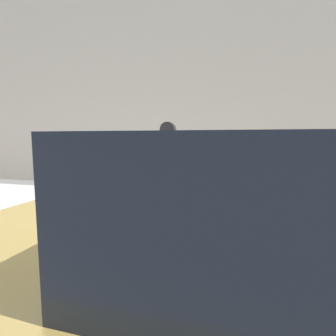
{
  "coord_description": "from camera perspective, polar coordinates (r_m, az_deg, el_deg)",
  "views": [
    {
      "loc": [
        1.32,
        -1.93,
        1.35
      ],
      "look_at": [
        0.47,
        1.06,
        0.99
      ],
      "focal_mm": 28.0,
      "sensor_mm": 36.0,
      "label": 1
    }
  ],
  "objects": [
    {
      "name": "parking_meter",
      "position": [
        3.12,
        -0.0,
        1.01
      ],
      "size": [
        0.18,
        0.12,
        1.42
      ],
      "color": "slate",
      "rests_on": "sidewalk"
    },
    {
      "name": "sidewalk",
      "position": [
        4.52,
        -1.81,
        -10.04
      ],
      "size": [
        24.0,
        2.8,
        0.11
      ],
      "color": "#BCB7AD",
      "rests_on": "ground_plane"
    },
    {
      "name": "building_facade",
      "position": [
        7.15,
        5.15,
        18.11
      ],
      "size": [
        24.0,
        0.3,
        5.57
      ],
      "color": "beige",
      "rests_on": "ground_plane"
    },
    {
      "name": "ground_plane",
      "position": [
        2.7,
        -17.5,
        -23.73
      ],
      "size": [
        60.0,
        60.0,
        0.0
      ],
      "primitive_type": "plane",
      "color": "slate"
    }
  ]
}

